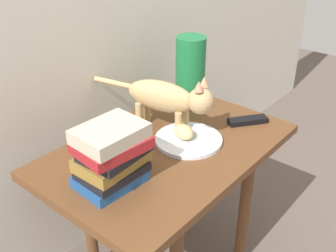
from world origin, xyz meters
The scene contains 7 objects.
side_table centered at (0.00, 0.00, 0.50)m, with size 0.86×0.55×0.58m.
plate centered at (0.07, -0.03, 0.59)m, with size 0.23×0.23×0.01m, color silver.
bread_roll centered at (0.06, -0.02, 0.62)m, with size 0.08×0.06×0.05m, color #E0BC7A.
cat centered at (0.08, 0.07, 0.72)m, with size 0.15×0.47×0.23m.
book_stack centered at (-0.26, -0.01, 0.68)m, with size 0.22×0.18×0.20m.
green_vase centered at (0.31, 0.15, 0.72)m, with size 0.12×0.12×0.28m, color #196B38.
tv_remote centered at (0.32, -0.12, 0.59)m, with size 0.15×0.04×0.02m, color black.
Camera 1 is at (-0.89, -0.75, 1.32)m, focal length 43.19 mm.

